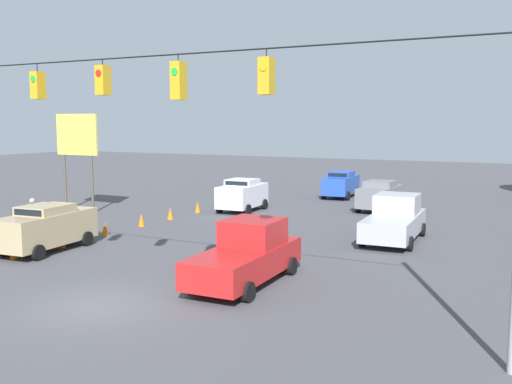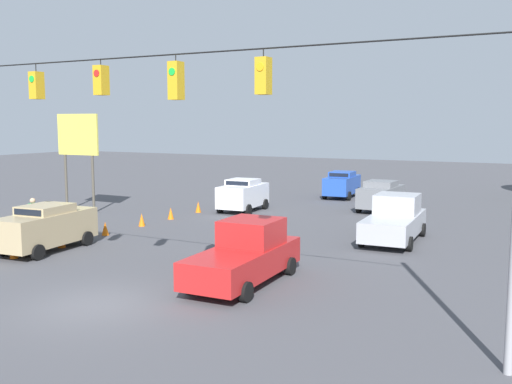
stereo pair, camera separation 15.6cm
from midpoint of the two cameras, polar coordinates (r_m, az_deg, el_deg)
name	(u,v)px [view 1 (the left image)]	position (r m, az deg, el deg)	size (l,w,h in m)	color
ground_plane	(98,305)	(18.04, -15.75, -10.85)	(140.00, 140.00, 0.00)	#47474C
overhead_signal_span	(107,131)	(17.52, -14.90, 5.91)	(22.80, 0.38, 7.68)	#939399
sedan_grey_oncoming_deep	(380,195)	(35.95, 12.16, -0.32)	(2.22, 4.05, 1.88)	slate
pickup_truck_silver_oncoming_far	(395,220)	(27.06, 13.54, -2.72)	(2.45, 5.51, 2.12)	#A8AAB2
sedan_tan_parked_shoulder	(46,227)	(25.83, -20.39, -3.30)	(2.28, 4.68, 1.98)	tan
sedan_blue_withflow_deep	(341,184)	(41.90, 8.39, 0.80)	(2.15, 4.25, 1.91)	#234CB2
sedan_white_withflow_far	(242,194)	(35.09, -1.49, -0.25)	(2.24, 3.94, 1.99)	silver
pickup_truck_red_crossing_near	(247,255)	(19.49, -1.15, -6.27)	(2.29, 5.41, 2.12)	red
traffic_cone_nearest	(14,250)	(25.01, -23.21, -5.38)	(0.35, 0.35, 0.67)	orange
traffic_cone_second	(61,240)	(26.41, -19.04, -4.57)	(0.35, 0.35, 0.67)	orange
traffic_cone_third	(105,229)	(28.59, -15.01, -3.56)	(0.35, 0.35, 0.67)	orange
traffic_cone_fourth	(141,220)	(30.68, -11.53, -2.75)	(0.35, 0.35, 0.67)	orange
traffic_cone_fifth	(170,213)	(32.58, -8.71, -2.13)	(0.35, 0.35, 0.67)	orange
traffic_cone_farthest	(198,207)	(34.82, -5.99, -1.50)	(0.35, 0.35, 0.67)	orange
roadside_billboard	(77,142)	(36.30, -17.59, 4.75)	(3.16, 0.16, 5.96)	#4C473D
pedestrian	(33,216)	(29.63, -21.55, -2.28)	(0.40, 0.28, 1.82)	#2D334C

